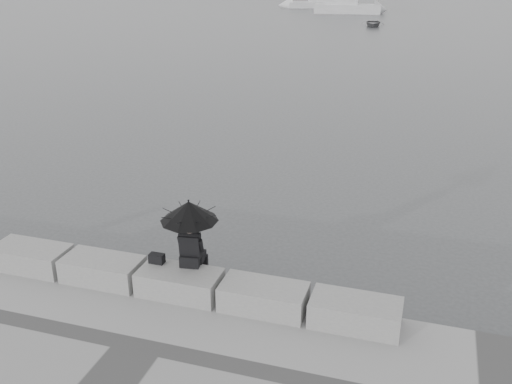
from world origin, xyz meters
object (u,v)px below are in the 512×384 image
(seated_person, at_px, (189,219))
(dinghy, at_px, (373,23))
(sailboat_left, at_px, (319,4))
(motor_cruiser, at_px, (348,6))

(seated_person, xyz_separation_m, dinghy, (-2.55, 52.93, -1.71))
(seated_person, relative_size, sailboat_left, 0.11)
(seated_person, height_order, motor_cruiser, motor_cruiser)
(seated_person, relative_size, dinghy, 0.41)
(motor_cruiser, bearing_deg, dinghy, -77.22)
(seated_person, distance_m, motor_cruiser, 67.38)
(motor_cruiser, distance_m, dinghy, 14.87)
(sailboat_left, distance_m, motor_cruiser, 9.18)
(seated_person, bearing_deg, dinghy, 83.84)
(motor_cruiser, xyz_separation_m, dinghy, (4.85, -14.04, -0.61))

